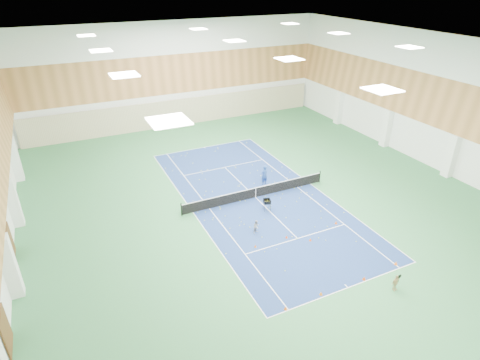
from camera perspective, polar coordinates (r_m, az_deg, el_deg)
name	(u,v)px	position (r m, az deg, el deg)	size (l,w,h in m)	color
ground	(256,198)	(33.35, 2.23, -2.50)	(40.00, 40.00, 0.00)	#2F6E3F
room_shell	(257,129)	(30.79, 2.43, 7.21)	(36.00, 40.00, 12.00)	white
wood_cladding	(258,104)	(30.15, 2.51, 10.78)	(36.00, 40.00, 8.00)	#B77A44
ceiling_light_grid	(259,49)	(29.27, 2.67, 18.14)	(21.40, 25.40, 0.06)	white
court_surface	(256,197)	(33.34, 2.23, -2.50)	(10.97, 23.77, 0.01)	navy
tennis_balls_scatter	(256,197)	(33.32, 2.23, -2.43)	(10.57, 22.77, 0.07)	yellow
tennis_net	(256,192)	(33.08, 2.25, -1.68)	(12.80, 0.10, 1.10)	black
back_curtain	(180,112)	(49.57, -8.49, 9.52)	(35.40, 0.16, 3.20)	#C6B793
door_left_a	(6,331)	(23.80, -30.33, -18.07)	(0.08, 1.80, 2.20)	#593319
door_left_b	(11,242)	(30.17, -29.84, -7.71)	(0.08, 1.80, 2.20)	#593319
coach	(264,175)	(35.01, 3.46, 0.71)	(0.67, 0.44, 1.83)	#1F4391
child_court	(257,227)	(28.82, 2.37, -6.63)	(0.49, 0.38, 1.01)	#9A99A2
child_apron	(396,283)	(25.82, 21.26, -13.45)	(0.62, 0.26, 1.06)	tan
ball_cart	(267,205)	(31.45, 3.85, -3.54)	(0.56, 0.56, 0.97)	black
cone_svc_a	(255,246)	(27.64, 2.20, -9.36)	(0.18, 0.18, 0.19)	#E15E0B
cone_svc_b	(287,237)	(28.66, 6.64, -8.02)	(0.19, 0.19, 0.21)	#E3430B
cone_svc_c	(310,240)	(28.62, 9.96, -8.34)	(0.19, 0.19, 0.21)	#EC4C0C
cone_svc_d	(336,223)	(30.78, 13.50, -5.90)	(0.20, 0.20, 0.22)	#E8530C
cone_base_a	(286,308)	(23.45, 6.51, -17.63)	(0.22, 0.22, 0.24)	#E95A0C
cone_base_b	(321,293)	(24.59, 11.45, -15.52)	(0.20, 0.20, 0.22)	orange
cone_base_c	(364,278)	(26.19, 17.25, -13.19)	(0.23, 0.23, 0.25)	#DA470B
cone_base_d	(396,263)	(28.00, 21.30, -10.96)	(0.22, 0.22, 0.24)	#FF640D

